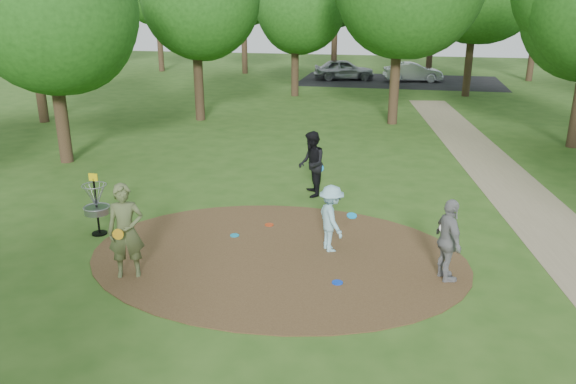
# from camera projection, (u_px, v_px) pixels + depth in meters

# --- Properties ---
(ground) EXTENTS (100.00, 100.00, 0.00)m
(ground) POSITION_uv_depth(u_px,v_px,m) (277.00, 256.00, 12.49)
(ground) COLOR #2D5119
(ground) RESTS_ON ground
(dirt_clearing) EXTENTS (8.40, 8.40, 0.02)m
(dirt_clearing) POSITION_uv_depth(u_px,v_px,m) (277.00, 255.00, 12.49)
(dirt_clearing) COLOR #47301C
(dirt_clearing) RESTS_ON ground
(footpath) EXTENTS (7.55, 39.89, 0.01)m
(footpath) POSITION_uv_depth(u_px,v_px,m) (568.00, 244.00, 13.06)
(footpath) COLOR #8C7A5B
(footpath) RESTS_ON ground
(parking_lot) EXTENTS (14.00, 8.00, 0.01)m
(parking_lot) POSITION_uv_depth(u_px,v_px,m) (400.00, 81.00, 39.87)
(parking_lot) COLOR black
(parking_lot) RESTS_ON ground
(player_observer_with_disc) EXTENTS (0.85, 0.71, 1.99)m
(player_observer_with_disc) POSITION_uv_depth(u_px,v_px,m) (126.00, 231.00, 11.26)
(player_observer_with_disc) COLOR #556038
(player_observer_with_disc) RESTS_ON ground
(player_throwing_with_disc) EXTENTS (1.10, 1.15, 1.54)m
(player_throwing_with_disc) POSITION_uv_depth(u_px,v_px,m) (331.00, 219.00, 12.52)
(player_throwing_with_disc) COLOR #8CC4D1
(player_throwing_with_disc) RESTS_ON ground
(player_walking_with_disc) EXTENTS (0.93, 1.08, 1.89)m
(player_walking_with_disc) POSITION_uv_depth(u_px,v_px,m) (312.00, 164.00, 16.06)
(player_walking_with_disc) COLOR black
(player_walking_with_disc) RESTS_ON ground
(player_waiting_with_disc) EXTENTS (0.75, 1.10, 1.73)m
(player_waiting_with_disc) POSITION_uv_depth(u_px,v_px,m) (448.00, 241.00, 11.13)
(player_waiting_with_disc) COLOR gray
(player_waiting_with_disc) RESTS_ON ground
(disc_ground_cyan) EXTENTS (0.22, 0.22, 0.02)m
(disc_ground_cyan) POSITION_uv_depth(u_px,v_px,m) (235.00, 235.00, 13.50)
(disc_ground_cyan) COLOR #168FB7
(disc_ground_cyan) RESTS_ON dirt_clearing
(disc_ground_blue) EXTENTS (0.22, 0.22, 0.02)m
(disc_ground_blue) POSITION_uv_depth(u_px,v_px,m) (337.00, 282.00, 11.24)
(disc_ground_blue) COLOR #0C3AD1
(disc_ground_blue) RESTS_ON dirt_clearing
(disc_ground_red) EXTENTS (0.22, 0.22, 0.02)m
(disc_ground_red) POSITION_uv_depth(u_px,v_px,m) (269.00, 225.00, 14.14)
(disc_ground_red) COLOR #BB3512
(disc_ground_red) RESTS_ON dirt_clearing
(car_left) EXTENTS (4.57, 2.66, 1.46)m
(car_left) POSITION_uv_depth(u_px,v_px,m) (344.00, 69.00, 40.27)
(car_left) COLOR #94969B
(car_left) RESTS_ON ground
(car_right) EXTENTS (4.22, 2.12, 1.33)m
(car_right) POSITION_uv_depth(u_px,v_px,m) (413.00, 72.00, 39.29)
(car_right) COLOR #A9AEB1
(car_right) RESTS_ON ground
(disc_golf_basket) EXTENTS (0.63, 0.63, 1.54)m
(disc_golf_basket) POSITION_uv_depth(u_px,v_px,m) (96.00, 200.00, 13.37)
(disc_golf_basket) COLOR black
(disc_golf_basket) RESTS_ON ground
(tree_ring) EXTENTS (37.50, 46.11, 9.72)m
(tree_ring) POSITION_uv_depth(u_px,v_px,m) (424.00, 2.00, 18.84)
(tree_ring) COLOR #332316
(tree_ring) RESTS_ON ground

